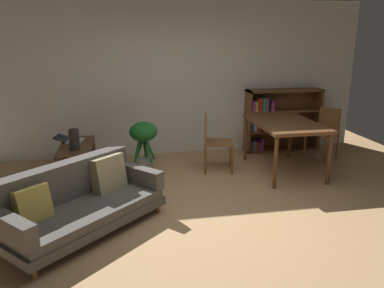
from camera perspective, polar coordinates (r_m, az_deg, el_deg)
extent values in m
plane|color=tan|center=(4.63, 2.65, -10.80)|extent=(8.16, 8.16, 0.00)
cube|color=silver|center=(6.83, -2.39, 9.76)|extent=(6.80, 0.10, 2.70)
cylinder|color=olive|center=(4.72, -5.17, -9.64)|extent=(0.04, 0.04, 0.10)
cylinder|color=olive|center=(3.82, -22.58, -17.54)|extent=(0.04, 0.04, 0.10)
cylinder|color=olive|center=(5.16, -10.90, -7.55)|extent=(0.04, 0.04, 0.10)
cube|color=#56514C|center=(4.41, -15.86, -10.68)|extent=(1.87, 1.81, 0.10)
cube|color=#56514C|center=(4.36, -15.96, -9.50)|extent=(1.79, 1.74, 0.10)
cube|color=#56514C|center=(4.50, -18.66, -5.30)|extent=(1.39, 1.31, 0.43)
cube|color=#56514C|center=(4.80, -8.26, -4.60)|extent=(0.63, 0.66, 0.22)
cube|color=#56514C|center=(3.91, -25.93, -11.06)|extent=(0.63, 0.66, 0.22)
cube|color=tan|center=(4.16, -22.93, -8.35)|extent=(0.40, 0.40, 0.37)
cube|color=tan|center=(4.66, -12.48, -4.38)|extent=(0.46, 0.45, 0.44)
cube|color=#56351E|center=(6.51, -16.39, -1.04)|extent=(0.47, 0.04, 0.51)
cube|color=#56351E|center=(5.47, -17.45, -4.36)|extent=(0.47, 0.04, 0.51)
cube|color=#56351E|center=(5.99, -16.86, -2.70)|extent=(0.47, 1.10, 0.04)
cube|color=#56351E|center=(5.92, -17.05, -0.40)|extent=(0.47, 1.14, 0.04)
cube|color=#56351E|center=(6.06, -16.70, -4.66)|extent=(0.47, 1.10, 0.04)
cube|color=silver|center=(6.16, -17.15, 0.48)|extent=(0.27, 0.35, 0.02)
cube|color=black|center=(6.21, -19.01, 0.85)|extent=(0.25, 0.34, 0.08)
cylinder|color=#2D2823|center=(5.68, -17.32, 0.66)|extent=(0.14, 0.14, 0.30)
cylinder|color=slate|center=(5.66, -17.37, 1.24)|extent=(0.08, 0.08, 0.01)
cylinder|color=#9E9389|center=(6.03, -7.17, -3.28)|extent=(0.28, 0.28, 0.22)
cylinder|color=#1E6B28|center=(5.92, -6.50, -0.26)|extent=(0.19, 0.07, 0.46)
cylinder|color=#1E6B28|center=(5.99, -7.10, -0.21)|extent=(0.10, 0.17, 0.44)
cylinder|color=#1E6B28|center=(6.01, -7.84, -0.58)|extent=(0.15, 0.17, 0.36)
cylinder|color=#1E6B28|center=(5.85, -8.03, 0.01)|extent=(0.20, 0.18, 0.57)
cylinder|color=#1E6B28|center=(5.82, -6.75, 0.20)|extent=(0.13, 0.24, 0.61)
ellipsoid|color=#1E6B28|center=(5.87, -7.36, 1.86)|extent=(0.43, 0.43, 0.30)
cylinder|color=brown|center=(6.59, 8.08, 0.77)|extent=(0.06, 0.06, 0.76)
cylinder|color=brown|center=(5.41, 12.43, -2.81)|extent=(0.06, 0.06, 0.76)
cylinder|color=brown|center=(6.89, 14.57, 1.08)|extent=(0.06, 0.06, 0.76)
cylinder|color=brown|center=(5.77, 19.97, -2.23)|extent=(0.06, 0.06, 0.76)
cube|color=brown|center=(6.05, 13.88, 3.03)|extent=(0.92, 1.41, 0.05)
cylinder|color=brown|center=(6.23, 5.81, -1.50)|extent=(0.04, 0.04, 0.45)
cylinder|color=brown|center=(5.90, 6.08, -2.52)|extent=(0.04, 0.04, 0.45)
cylinder|color=brown|center=(6.21, 1.99, -1.49)|extent=(0.04, 0.04, 0.45)
cylinder|color=brown|center=(5.88, 2.04, -2.51)|extent=(0.04, 0.04, 0.45)
cube|color=brown|center=(5.98, 4.03, 0.24)|extent=(0.52, 0.47, 0.04)
cube|color=brown|center=(5.91, 2.06, 2.44)|extent=(0.11, 0.35, 0.43)
cylinder|color=brown|center=(6.79, 19.36, -0.92)|extent=(0.04, 0.04, 0.44)
cylinder|color=brown|center=(6.99, 16.61, -0.20)|extent=(0.04, 0.04, 0.44)
cylinder|color=brown|center=(7.11, 21.01, -0.33)|extent=(0.04, 0.04, 0.44)
cylinder|color=brown|center=(7.31, 18.33, 0.34)|extent=(0.04, 0.04, 0.44)
cube|color=brown|center=(6.99, 19.00, 1.63)|extent=(0.58, 0.59, 0.04)
cube|color=brown|center=(7.10, 19.99, 3.58)|extent=(0.22, 0.36, 0.40)
cube|color=brown|center=(7.04, 8.38, 3.37)|extent=(0.04, 0.34, 1.15)
cube|color=brown|center=(7.58, 18.22, 3.64)|extent=(0.04, 0.34, 1.15)
cube|color=brown|center=(7.19, 13.77, 7.85)|extent=(1.40, 0.34, 0.04)
cube|color=brown|center=(7.42, 13.21, -0.66)|extent=(1.40, 0.34, 0.04)
cube|color=brown|center=(7.42, 13.01, 3.78)|extent=(1.37, 0.04, 1.15)
cube|color=brown|center=(7.32, 13.39, 2.12)|extent=(1.37, 0.33, 0.04)
cube|color=brown|center=(7.25, 13.57, 4.94)|extent=(1.37, 0.33, 0.04)
cube|color=#993884|center=(7.14, 8.74, -0.18)|extent=(0.04, 0.25, 0.18)
cube|color=#337F47|center=(7.16, 9.17, -0.12)|extent=(0.06, 0.25, 0.18)
cube|color=red|center=(7.18, 9.56, -0.24)|extent=(0.04, 0.23, 0.15)
cube|color=#993884|center=(7.20, 9.92, -0.17)|extent=(0.04, 0.27, 0.16)
cube|color=#993884|center=(7.20, 10.32, 0.05)|extent=(0.04, 0.23, 0.22)
cube|color=#2D5199|center=(7.04, 8.86, 2.97)|extent=(0.04, 0.25, 0.24)
cube|color=silver|center=(7.06, 9.28, 2.77)|extent=(0.05, 0.22, 0.18)
cube|color=red|center=(7.09, 9.73, 2.85)|extent=(0.06, 0.26, 0.20)
cube|color=black|center=(7.11, 10.23, 3.01)|extent=(0.06, 0.28, 0.23)
cube|color=#2D5199|center=(7.13, 10.68, 2.82)|extent=(0.05, 0.24, 0.18)
cube|color=#993884|center=(6.98, 9.01, 5.71)|extent=(0.05, 0.26, 0.19)
cube|color=gold|center=(6.99, 9.44, 5.68)|extent=(0.05, 0.23, 0.18)
cube|color=red|center=(7.01, 9.94, 5.91)|extent=(0.07, 0.26, 0.23)
cube|color=#337F47|center=(7.04, 10.50, 5.94)|extent=(0.07, 0.27, 0.24)
cube|color=#993884|center=(7.07, 10.94, 5.94)|extent=(0.04, 0.28, 0.23)
cube|color=black|center=(7.09, 11.29, 5.86)|extent=(0.03, 0.29, 0.21)
cube|color=#993884|center=(7.11, 11.71, 5.74)|extent=(0.06, 0.28, 0.18)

